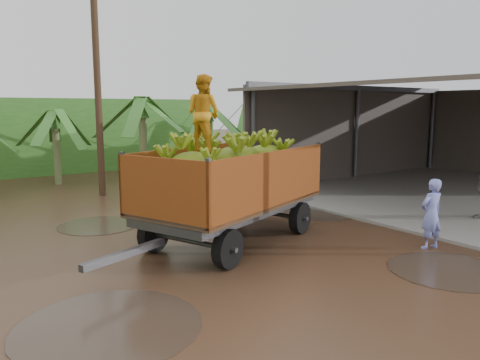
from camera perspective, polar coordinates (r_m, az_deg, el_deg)
name	(u,v)px	position (r m, az deg, el deg)	size (l,w,h in m)	color
ground	(215,255)	(10.27, -3.11, -9.13)	(100.00, 100.00, 0.00)	black
packing_shed	(451,125)	(19.71, 24.29, 6.13)	(12.78, 10.80, 4.76)	gray
banana_trailer	(231,182)	(10.91, -1.10, -0.19)	(6.65, 3.88, 3.85)	#AA5018
man_blue	(431,214)	(11.37, 22.29, -3.84)	(0.58, 0.38, 1.60)	#7C88E2
utility_pole	(97,71)	(17.55, -17.05, 12.58)	(1.20, 0.24, 8.75)	#47301E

